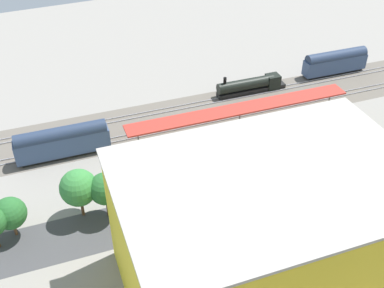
# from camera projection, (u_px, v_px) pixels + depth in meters

# --- Properties ---
(ground_plane) EXTENTS (193.87, 193.87, 0.00)m
(ground_plane) POSITION_uv_depth(u_px,v_px,m) (233.00, 172.00, 83.01)
(ground_plane) COLOR gray
(ground_plane) RESTS_ON ground
(rail_bed) EXTENTS (121.85, 22.19, 0.01)m
(rail_bed) POSITION_uv_depth(u_px,v_px,m) (189.00, 115.00, 97.93)
(rail_bed) COLOR #665E54
(rail_bed) RESTS_ON ground
(street_asphalt) EXTENTS (121.49, 16.33, 0.01)m
(street_asphalt) POSITION_uv_depth(u_px,v_px,m) (249.00, 192.00, 78.81)
(street_asphalt) COLOR #424244
(street_asphalt) RESTS_ON ground
(track_rails) EXTENTS (120.96, 15.78, 0.12)m
(track_rails) POSITION_uv_depth(u_px,v_px,m) (189.00, 115.00, 97.83)
(track_rails) COLOR #9E9EA8
(track_rails) RESTS_ON ground
(platform_canopy_near) EXTENTS (46.66, 6.89, 4.21)m
(platform_canopy_near) POSITION_uv_depth(u_px,v_px,m) (240.00, 109.00, 92.52)
(platform_canopy_near) COLOR #B73328
(platform_canopy_near) RESTS_ON ground
(locomotive) EXTENTS (16.39, 3.45, 4.85)m
(locomotive) POSITION_uv_depth(u_px,v_px,m) (252.00, 85.00, 104.84)
(locomotive) COLOR black
(locomotive) RESTS_ON ground
(passenger_coach) EXTENTS (16.21, 3.85, 5.88)m
(passenger_coach) POSITION_uv_depth(u_px,v_px,m) (335.00, 62.00, 111.18)
(passenger_coach) COLOR black
(passenger_coach) RESTS_ON ground
(freight_coach_far) EXTENTS (17.14, 3.90, 6.20)m
(freight_coach_far) POSITION_uv_depth(u_px,v_px,m) (62.00, 141.00, 85.00)
(freight_coach_far) COLOR black
(freight_coach_far) RESTS_ON ground
(parked_car_2) EXTENTS (4.73, 2.24, 1.56)m
(parked_car_2) POSITION_uv_depth(u_px,v_px,m) (374.00, 164.00, 83.83)
(parked_car_2) COLOR black
(parked_car_2) RESTS_ON ground
(parked_car_3) EXTENTS (4.62, 2.30, 1.62)m
(parked_car_3) POSITION_uv_depth(u_px,v_px,m) (346.00, 174.00, 81.46)
(parked_car_3) COLOR black
(parked_car_3) RESTS_ON ground
(parked_car_4) EXTENTS (4.52, 2.05, 1.82)m
(parked_car_4) POSITION_uv_depth(u_px,v_px,m) (321.00, 184.00, 79.25)
(parked_car_4) COLOR black
(parked_car_4) RESTS_ON ground
(parked_car_5) EXTENTS (4.52, 2.12, 1.79)m
(parked_car_5) POSITION_uv_depth(u_px,v_px,m) (285.00, 192.00, 77.72)
(parked_car_5) COLOR black
(parked_car_5) RESTS_ON ground
(parked_car_6) EXTENTS (4.80, 1.94, 1.63)m
(parked_car_6) POSITION_uv_depth(u_px,v_px,m) (254.00, 202.00, 75.90)
(parked_car_6) COLOR black
(parked_car_6) RESTS_ON ground
(construction_building) EXTENTS (36.61, 25.44, 18.54)m
(construction_building) POSITION_uv_depth(u_px,v_px,m) (265.00, 235.00, 58.75)
(construction_building) COLOR yellow
(construction_building) RESTS_ON ground
(construction_roof_slab) EXTENTS (37.25, 26.07, 0.40)m
(construction_roof_slab) POSITION_uv_depth(u_px,v_px,m) (273.00, 177.00, 53.13)
(construction_roof_slab) COLOR #ADA89E
(construction_roof_slab) RESTS_ON construction_building
(box_truck_0) EXTENTS (8.57, 2.65, 3.66)m
(box_truck_0) POSITION_uv_depth(u_px,v_px,m) (234.00, 185.00, 77.66)
(box_truck_0) COLOR black
(box_truck_0) RESTS_ON ground
(box_truck_1) EXTENTS (8.21, 2.61, 3.50)m
(box_truck_1) POSITION_uv_depth(u_px,v_px,m) (234.00, 185.00, 77.62)
(box_truck_1) COLOR black
(box_truck_1) RESTS_ON ground
(box_truck_2) EXTENTS (9.54, 2.82, 3.19)m
(box_truck_2) POSITION_uv_depth(u_px,v_px,m) (159.00, 208.00, 73.50)
(box_truck_2) COLOR black
(box_truck_2) RESTS_ON ground
(street_tree_0) EXTENTS (5.82, 5.82, 8.63)m
(street_tree_0) POSITION_uv_depth(u_px,v_px,m) (78.00, 188.00, 71.19)
(street_tree_0) COLOR brown
(street_tree_0) RESTS_ON ground
(street_tree_2) EXTENTS (4.90, 4.90, 6.88)m
(street_tree_2) POSITION_uv_depth(u_px,v_px,m) (10.00, 213.00, 68.60)
(street_tree_2) COLOR brown
(street_tree_2) RESTS_ON ground
(street_tree_3) EXTENTS (4.14, 4.14, 6.10)m
(street_tree_3) POSITION_uv_depth(u_px,v_px,m) (264.00, 148.00, 82.16)
(street_tree_3) COLOR brown
(street_tree_3) RESTS_ON ground
(street_tree_5) EXTENTS (5.08, 5.08, 8.10)m
(street_tree_5) POSITION_uv_depth(u_px,v_px,m) (105.00, 189.00, 71.26)
(street_tree_5) COLOR brown
(street_tree_5) RESTS_ON ground
(traffic_light) EXTENTS (0.50, 0.36, 6.55)m
(traffic_light) POSITION_uv_depth(u_px,v_px,m) (308.00, 176.00, 75.58)
(traffic_light) COLOR #333333
(traffic_light) RESTS_ON ground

